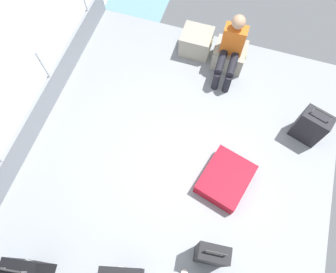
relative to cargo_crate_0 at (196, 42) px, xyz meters
name	(u,v)px	position (x,y,z in m)	size (l,w,h in m)	color
ground_plane	(175,171)	(0.30, -2.19, -0.23)	(4.40, 5.20, 0.06)	gray
gunwale_port	(33,123)	(-1.87, -2.19, 0.02)	(0.06, 5.20, 0.45)	gray
railing_port	(16,104)	(-1.87, -2.19, 0.58)	(0.04, 4.20, 1.02)	silver
cargo_crate_0	(196,42)	(0.00, 0.00, 0.00)	(0.53, 0.45, 0.41)	#9E9989
cargo_crate_1	(229,55)	(0.59, -0.09, -0.02)	(0.53, 0.47, 0.37)	#9E9989
passenger_seated	(231,49)	(0.59, -0.27, 0.35)	(0.34, 0.66, 1.07)	orange
suitcase_0	(311,127)	(1.98, -1.07, 0.09)	(0.46, 0.36, 0.72)	black
suitcase_1	(225,179)	(1.01, -2.14, -0.08)	(0.77, 0.86, 0.25)	#B70C1E
suitcase_2	(211,255)	(1.04, -3.17, 0.15)	(0.37, 0.22, 0.82)	black
suitcase_4	(29,270)	(-0.94, -3.97, 0.13)	(0.43, 0.27, 0.83)	black
paper_cup	(184,273)	(0.81, -3.45, -0.15)	(0.08, 0.08, 0.10)	white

